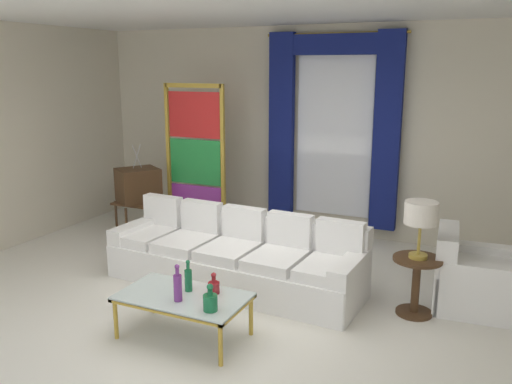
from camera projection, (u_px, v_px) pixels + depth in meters
name	position (u px, v px, depth m)	size (l,w,h in m)	color
ground_plane	(225.00, 312.00, 5.38)	(16.00, 16.00, 0.00)	silver
wall_rear	(323.00, 132.00, 7.74)	(8.00, 0.12, 3.00)	beige
wall_left	(2.00, 138.00, 7.07)	(0.12, 7.00, 3.00)	beige
ceiling_slab	(258.00, 6.00, 5.40)	(8.00, 7.60, 0.04)	white
curtained_window	(333.00, 117.00, 7.46)	(2.00, 0.17, 2.70)	white
couch_white_long	(237.00, 258.00, 6.03)	(2.96, 1.06, 0.86)	white
coffee_table	(183.00, 299.00, 4.81)	(1.16, 0.66, 0.41)	silver
bottle_blue_decanter	(214.00, 286.00, 4.83)	(0.11, 0.11, 0.20)	maroon
bottle_crystal_tall	(178.00, 286.00, 4.65)	(0.07, 0.07, 0.34)	#753384
bottle_amber_squat	(210.00, 301.00, 4.48)	(0.12, 0.12, 0.24)	#196B3D
bottle_ruby_flask	(188.00, 279.00, 4.86)	(0.07, 0.07, 0.30)	#196B3D
vintage_tv	(138.00, 187.00, 7.69)	(0.75, 0.77, 1.35)	#472D19
armchair_white	(471.00, 280.00, 5.45)	(0.88, 0.87, 0.80)	white
stained_glass_divider	(195.00, 165.00, 7.58)	(0.95, 0.05, 2.20)	gold
peacock_figurine	(210.00, 230.00, 7.34)	(0.44, 0.60, 0.50)	beige
round_side_table	(416.00, 281.00, 5.26)	(0.48, 0.48, 0.59)	#472D19
table_lamp_brass	(421.00, 215.00, 5.10)	(0.32, 0.32, 0.57)	#B29338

